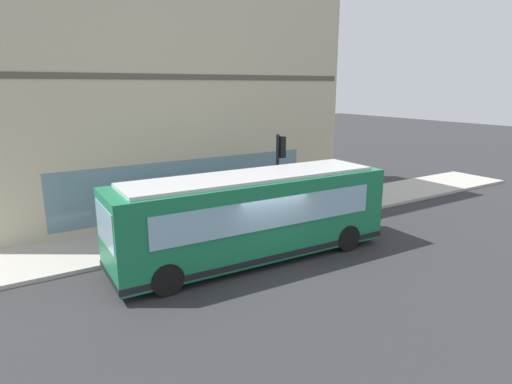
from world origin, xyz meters
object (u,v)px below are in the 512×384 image
city_bus_nearside (253,217)px  pedestrian_by_light_pole (339,188)px  fire_hydrant (240,208)px  newspaper_vending_box (321,204)px  traffic_light_near_corner (280,162)px  pedestrian_walking_along_curb (215,211)px

city_bus_nearside → pedestrian_by_light_pole: bearing=-67.6°
city_bus_nearside → fire_hydrant: city_bus_nearside is taller
newspaper_vending_box → traffic_light_near_corner: bearing=90.7°
traffic_light_near_corner → pedestrian_by_light_pole: traffic_light_near_corner is taller
traffic_light_near_corner → pedestrian_walking_along_curb: 3.58m
city_bus_nearside → pedestrian_walking_along_curb: city_bus_nearside is taller
pedestrian_walking_along_curb → traffic_light_near_corner: bearing=-89.6°
pedestrian_by_light_pole → pedestrian_walking_along_curb: bearing=92.1°
city_bus_nearside → fire_hydrant: bearing=-25.2°
newspaper_vending_box → fire_hydrant: bearing=62.7°
pedestrian_walking_along_curb → pedestrian_by_light_pole: pedestrian_by_light_pole is taller
city_bus_nearside → newspaper_vending_box: size_ratio=11.24×
city_bus_nearside → newspaper_vending_box: (2.55, -5.41, -0.95)m
city_bus_nearside → newspaper_vending_box: bearing=-64.8°
pedestrian_walking_along_curb → newspaper_vending_box: pedestrian_walking_along_curb is taller
newspaper_vending_box → pedestrian_by_light_pole: bearing=-81.0°
traffic_light_near_corner → newspaper_vending_box: bearing=-89.3°
city_bus_nearside → pedestrian_by_light_pole: size_ratio=5.69×
fire_hydrant → pedestrian_by_light_pole: 4.95m
city_bus_nearside → traffic_light_near_corner: size_ratio=2.60×
city_bus_nearside → pedestrian_walking_along_curb: bearing=4.4°
pedestrian_walking_along_curb → newspaper_vending_box: size_ratio=1.94×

